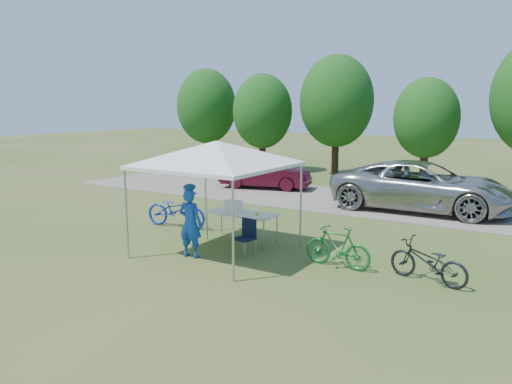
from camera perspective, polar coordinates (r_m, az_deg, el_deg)
ground at (r=12.34m, az=-4.41°, el=-6.88°), size 100.00×100.00×0.00m
gravel_strip at (r=19.19m, az=9.85°, el=-0.91°), size 24.00×5.00×0.02m
canopy at (r=11.85m, az=-4.58°, el=5.50°), size 4.53×4.53×3.00m
treeline at (r=24.67m, az=14.83°, el=9.50°), size 24.89×4.28×6.30m
folding_table at (r=13.10m, az=-1.68°, el=-2.57°), size 1.88×0.78×0.77m
folding_chair at (r=12.02m, az=-1.08°, el=-4.80°), size 0.50×0.51×0.86m
cooler at (r=13.20m, az=-2.59°, el=-1.61°), size 0.42×0.29×0.30m
ice_cream_cup at (r=12.77m, az=0.11°, el=-2.54°), size 0.09×0.09×0.06m
cyclist at (r=11.82m, az=-7.52°, el=-3.55°), size 0.64×0.45×1.65m
bike_blue at (r=14.86m, az=-9.11°, el=-2.05°), size 2.03×0.92×1.03m
bike_green at (r=11.22m, az=9.33°, el=-6.21°), size 1.57×0.50×0.93m
bike_dark at (r=10.74m, az=19.05°, el=-7.53°), size 1.76×0.95×0.88m
minivan at (r=17.83m, az=18.49°, el=0.66°), size 6.07×2.91×1.67m
sedan at (r=21.49m, az=1.07°, el=2.13°), size 4.09×2.27×1.28m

